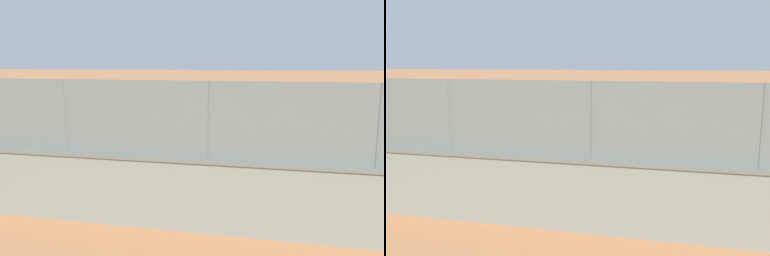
# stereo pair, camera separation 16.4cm
# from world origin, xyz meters

# --- Properties ---
(ground_plane) EXTENTS (260.00, 260.00, 0.00)m
(ground_plane) POSITION_xyz_m (0.00, 0.00, 0.00)
(ground_plane) COLOR #B27247
(perimeter_wall) EXTENTS (33.36, 1.59, 1.62)m
(perimeter_wall) POSITION_xyz_m (2.38, 11.78, 0.81)
(perimeter_wall) COLOR gray
(perimeter_wall) RESTS_ON ground_plane
(fence_panel_on_wall) EXTENTS (32.75, 1.19, 1.63)m
(fence_panel_on_wall) POSITION_xyz_m (2.38, 11.78, 2.43)
(fence_panel_on_wall) COLOR slate
(fence_panel_on_wall) RESTS_ON perimeter_wall
(player_foreground_swinging) EXTENTS (1.28, 0.79, 1.69)m
(player_foreground_swinging) POSITION_xyz_m (-3.67, 0.85, 1.00)
(player_foreground_swinging) COLOR #B2B2B2
(player_foreground_swinging) RESTS_ON ground_plane
(player_near_wall_returning) EXTENTS (0.80, 1.07, 1.71)m
(player_near_wall_returning) POSITION_xyz_m (-2.21, 4.42, 1.01)
(player_near_wall_returning) COLOR black
(player_near_wall_returning) RESTS_ON ground_plane
(player_crossing_court) EXTENTS (1.28, 0.77, 1.69)m
(player_crossing_court) POSITION_xyz_m (4.63, 5.15, 1.00)
(player_crossing_court) COLOR #591919
(player_crossing_court) RESTS_ON ground_plane
(sports_ball) EXTENTS (0.16, 0.16, 0.16)m
(sports_ball) POSITION_xyz_m (-3.19, 1.71, 0.88)
(sports_ball) COLOR orange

